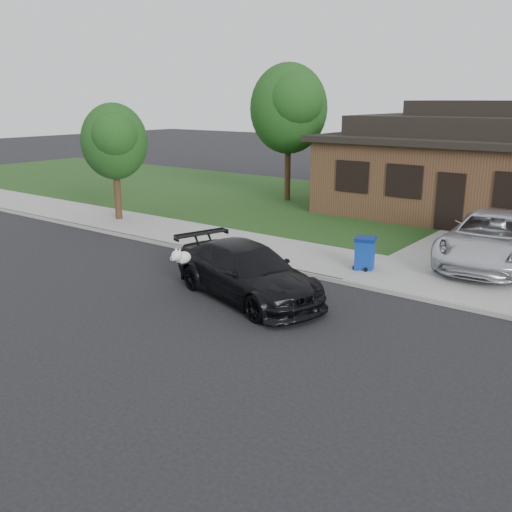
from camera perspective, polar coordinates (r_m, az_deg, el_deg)
The scene contains 11 objects.
ground at distance 15.23m, azimuth -10.48°, elevation -3.35°, with size 120.00×120.00×0.00m, color black.
sidewalk at distance 18.77m, azimuth 0.78°, elevation 0.69°, with size 60.00×3.00×0.12m, color gray.
curb at distance 17.63m, azimuth -2.11°, elevation -0.29°, with size 60.00×0.12×0.12m, color gray.
lawn at distance 25.50m, azimuth 11.55°, elevation 4.34°, with size 60.00×13.00×0.13m, color #193814.
driveway at distance 20.74m, azimuth 22.86°, elevation 0.92°, with size 4.50×13.00×0.14m, color gray.
sedan at distance 14.20m, azimuth -0.92°, elevation -1.60°, with size 5.01×3.14×1.35m.
minivan at distance 18.02m, azimuth 22.62°, elevation 1.59°, with size 2.49×5.41×1.50m, color silver.
recycling_bin at distance 16.54m, azimuth 10.83°, elevation 0.29°, with size 0.71×0.71×0.93m.
house at distance 25.67m, azimuth 21.93°, elevation 8.29°, with size 12.60×8.60×4.65m.
tree_0 at distance 27.10m, azimuth 3.42°, elevation 14.65°, with size 3.78×3.60×6.34m.
tree_2 at distance 23.43m, azimuth -13.99°, elevation 11.15°, with size 2.73×2.60×4.59m.
Camera 1 is at (10.77, -9.62, 4.84)m, focal length 40.00 mm.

